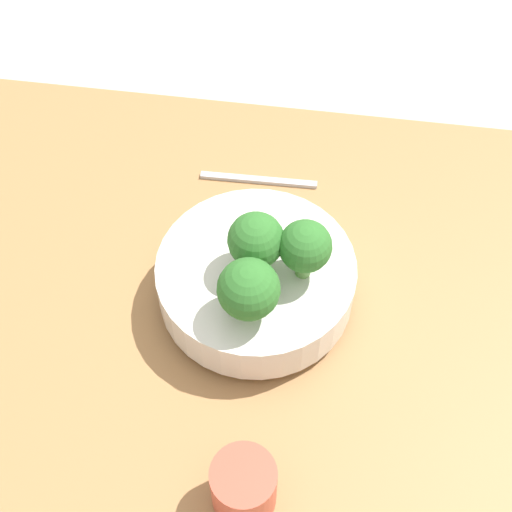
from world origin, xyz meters
TOP-DOWN VIEW (x-y plane):
  - ground_plane at (0.00, 0.00)m, footprint 6.00×6.00m
  - table at (0.00, 0.00)m, footprint 1.02×0.77m
  - bowl at (0.01, -0.03)m, footprint 0.24×0.24m
  - broccoli_floret_center at (0.01, -0.03)m, footprint 0.07×0.07m
  - broccoli_floret_left at (-0.05, -0.03)m, footprint 0.06×0.06m
  - broccoli_floret_back at (0.01, 0.03)m, footprint 0.07×0.07m
  - cup at (-0.02, 0.22)m, footprint 0.07×0.07m
  - fork at (0.03, -0.23)m, footprint 0.17×0.01m

SIDE VIEW (x-z plane):
  - ground_plane at x=0.00m, z-range 0.00..0.00m
  - table at x=0.00m, z-range 0.00..0.04m
  - fork at x=0.03m, z-range 0.04..0.05m
  - cup at x=-0.02m, z-range 0.04..0.12m
  - bowl at x=0.01m, z-range 0.05..0.12m
  - broccoli_floret_back at x=0.01m, z-range 0.12..0.20m
  - broccoli_floret_center at x=0.01m, z-range 0.12..0.21m
  - broccoli_floret_left at x=-0.05m, z-range 0.12..0.21m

